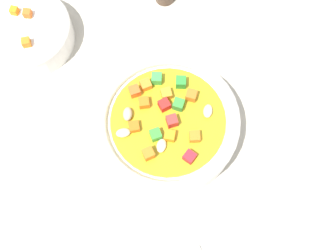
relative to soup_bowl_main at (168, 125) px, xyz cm
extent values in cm
cube|color=#BAB2A0|center=(-0.02, 0.00, -4.06)|extent=(140.00, 140.00, 2.00)
cylinder|color=white|center=(-0.02, 0.00, -0.78)|extent=(18.18, 18.18, 4.56)
torus|color=white|center=(-0.02, 0.00, 1.92)|extent=(18.49, 18.49, 1.40)
cylinder|color=gold|center=(-0.02, 0.00, 1.70)|extent=(14.76, 14.76, 0.40)
cube|color=orange|center=(-4.07, 0.35, 2.44)|extent=(1.83, 1.83, 1.08)
ellipsoid|color=beige|center=(4.49, 2.46, 2.51)|extent=(1.98, 2.17, 1.22)
cube|color=green|center=(4.39, -3.66, 2.55)|extent=(1.80, 1.80, 1.30)
ellipsoid|color=beige|center=(-3.51, -3.82, 2.32)|extent=(1.85, 2.15, 0.84)
cube|color=green|center=(1.52, -5.04, 2.58)|extent=(1.80, 1.80, 1.36)
cube|color=green|center=(-0.23, -2.31, 2.57)|extent=(1.63, 1.63, 1.34)
ellipsoid|color=beige|center=(3.49, 4.73, 2.30)|extent=(2.11, 2.12, 0.79)
cube|color=red|center=(-0.62, 0.22, 2.60)|extent=(1.83, 1.83, 1.40)
cube|color=red|center=(-5.03, 2.52, 2.49)|extent=(1.32, 1.32, 1.17)
cube|color=green|center=(0.14, 2.64, 2.54)|extent=(1.81, 1.81, 1.28)
cube|color=orange|center=(3.75, -0.50, 2.47)|extent=(1.84, 1.84, 1.13)
cube|color=orange|center=(-1.50, 1.72, 2.48)|extent=(1.73, 1.73, 1.16)
ellipsoid|color=beige|center=(-1.38, 3.32, 2.30)|extent=(1.81, 2.14, 0.80)
cube|color=orange|center=(2.85, 3.30, 2.37)|extent=(1.84, 1.84, 0.94)
cube|color=red|center=(1.45, -1.24, 2.53)|extent=(1.75, 1.75, 1.25)
cube|color=orange|center=(-0.62, -4.31, 2.53)|extent=(1.66, 1.66, 1.25)
cube|color=orange|center=(5.08, -2.19, 2.41)|extent=(1.80, 1.80, 1.02)
cube|color=orange|center=(5.69, -0.57, 2.50)|extent=(1.81, 1.81, 1.20)
cube|color=orange|center=(2.16, -2.68, 2.44)|extent=(1.84, 1.84, 1.07)
cube|color=orange|center=(-0.73, 5.13, 2.59)|extent=(1.78, 1.78, 1.38)
ellipsoid|color=silver|center=(-16.53, 4.73, -2.61)|extent=(3.65, 3.86, 0.90)
cylinder|color=white|center=(25.00, -0.02, -1.39)|extent=(12.96, 12.96, 3.34)
torus|color=white|center=(25.00, -0.02, 0.54)|extent=(13.09, 13.09, 1.04)
cube|color=orange|center=(22.93, 1.73, 0.85)|extent=(1.60, 1.60, 1.14)
cube|color=orange|center=(27.83, -1.16, 0.80)|extent=(1.35, 1.35, 1.03)
cube|color=orange|center=(25.97, -1.91, 0.82)|extent=(1.48, 1.48, 1.08)
camera|label=1|loc=(-10.73, 15.05, 52.28)|focal=45.20mm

